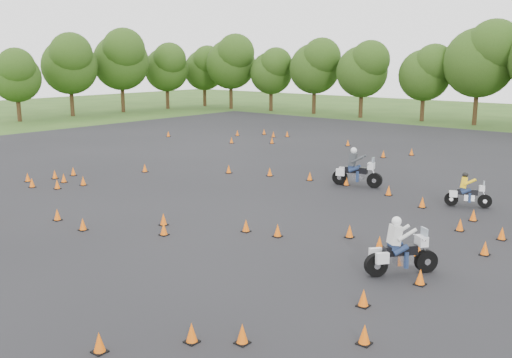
# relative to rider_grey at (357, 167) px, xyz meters

# --- Properties ---
(ground) EXTENTS (140.00, 140.00, 0.00)m
(ground) POSITION_rel_rider_grey_xyz_m (-1.39, -10.21, -0.98)
(ground) COLOR #2D5119
(ground) RESTS_ON ground
(asphalt_pad) EXTENTS (62.00, 62.00, 0.00)m
(asphalt_pad) POSITION_rel_rider_grey_xyz_m (-1.39, -4.21, -0.97)
(asphalt_pad) COLOR black
(asphalt_pad) RESTS_ON ground
(traffic_cones) EXTENTS (36.42, 32.66, 0.45)m
(traffic_cones) POSITION_rel_rider_grey_xyz_m (-1.53, -4.48, -0.75)
(traffic_cones) COLOR #FF640A
(traffic_cones) RESTS_ON asphalt_pad
(rider_grey) EXTENTS (2.63, 1.41, 1.95)m
(rider_grey) POSITION_rel_rider_grey_xyz_m (0.00, 0.00, 0.00)
(rider_grey) COLOR #36393C
(rider_grey) RESTS_ON ground
(rider_yellow) EXTENTS (2.02, 1.33, 1.50)m
(rider_yellow) POSITION_rel_rider_grey_xyz_m (5.75, -0.54, -0.22)
(rider_yellow) COLOR yellow
(rider_yellow) RESTS_ON ground
(rider_white) EXTENTS (1.96, 2.24, 1.77)m
(rider_white) POSITION_rel_rider_grey_xyz_m (7.03, -9.58, -0.09)
(rider_white) COLOR silver
(rider_white) RESTS_ON ground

